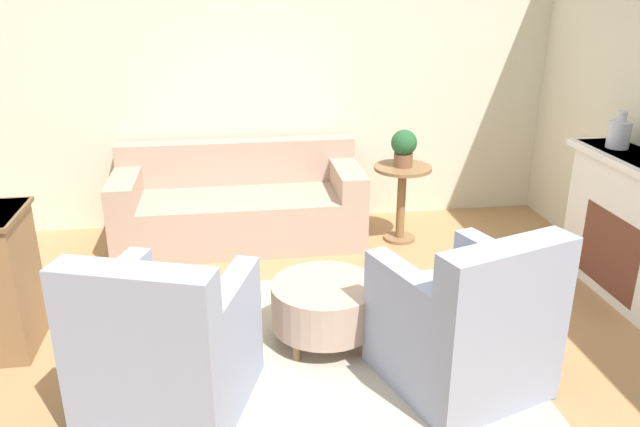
# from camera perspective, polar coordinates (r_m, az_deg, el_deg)

# --- Properties ---
(ground_plane) EXTENTS (16.00, 16.00, 0.00)m
(ground_plane) POSITION_cam_1_polar(r_m,az_deg,el_deg) (4.25, -0.95, -12.25)
(ground_plane) COLOR #AD7F51
(wall_back) EXTENTS (8.82, 0.12, 2.80)m
(wall_back) POSITION_cam_1_polar(r_m,az_deg,el_deg) (6.09, -4.11, 12.13)
(wall_back) COLOR beige
(wall_back) RESTS_ON ground_plane
(rug) EXTENTS (2.64, 2.04, 0.01)m
(rug) POSITION_cam_1_polar(r_m,az_deg,el_deg) (4.25, -0.95, -12.20)
(rug) COLOR #B2A893
(rug) RESTS_ON ground_plane
(couch) EXTENTS (2.23, 0.90, 0.88)m
(couch) POSITION_cam_1_polar(r_m,az_deg,el_deg) (5.82, -7.35, 0.61)
(couch) COLOR tan
(couch) RESTS_ON ground_plane
(armchair_left) EXTENTS (1.06, 1.08, 1.02)m
(armchair_left) POSITION_cam_1_polar(r_m,az_deg,el_deg) (3.61, -13.92, -12.21)
(armchair_left) COLOR #8E99B2
(armchair_left) RESTS_ON rug
(armchair_right) EXTENTS (1.06, 1.08, 1.02)m
(armchair_right) POSITION_cam_1_polar(r_m,az_deg,el_deg) (3.82, 13.21, -10.17)
(armchair_right) COLOR #8E99B2
(armchair_right) RESTS_ON rug
(ottoman_table) EXTENTS (0.72, 0.72, 0.42)m
(ottoman_table) POSITION_cam_1_polar(r_m,az_deg,el_deg) (4.20, 0.43, -8.28)
(ottoman_table) COLOR tan
(ottoman_table) RESTS_ON rug
(side_table) EXTENTS (0.52, 0.52, 0.72)m
(side_table) POSITION_cam_1_polar(r_m,az_deg,el_deg) (5.75, 7.48, 2.08)
(side_table) COLOR olive
(side_table) RESTS_ON ground_plane
(fireplace) EXTENTS (0.44, 1.41, 1.09)m
(fireplace) POSITION_cam_1_polar(r_m,az_deg,el_deg) (5.21, 26.83, -1.14)
(fireplace) COLOR white
(fireplace) RESTS_ON ground_plane
(vase_mantel_near) EXTENTS (0.17, 0.17, 0.29)m
(vase_mantel_near) POSITION_cam_1_polar(r_m,az_deg,el_deg) (5.31, 25.67, 6.62)
(vase_mantel_near) COLOR silver
(vase_mantel_near) RESTS_ON fireplace
(potted_plant_on_side_table) EXTENTS (0.23, 0.23, 0.34)m
(potted_plant_on_side_table) POSITION_cam_1_polar(r_m,az_deg,el_deg) (5.63, 7.67, 6.10)
(potted_plant_on_side_table) COLOR brown
(potted_plant_on_side_table) RESTS_ON side_table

